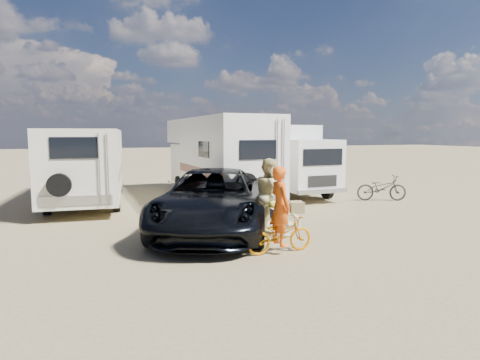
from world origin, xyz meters
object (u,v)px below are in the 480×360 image
object	(u,v)px
rv_left	(88,166)
dark_suv	(213,200)
bike_parked	(382,188)
crate	(296,207)
rv_main	(217,159)
cooler	(242,205)
bike_man	(280,235)
rider_woman	(270,202)
rider_man	(280,214)
box_truck	(285,160)
bike_woman	(269,219)

from	to	relation	value
rv_left	dark_suv	distance (m)	7.02
bike_parked	crate	xyz separation A→B (m)	(-4.35, -1.09, -0.32)
rv_main	bike_parked	world-z (taller)	rv_main
bike_parked	cooler	distance (m)	6.08
bike_parked	cooler	world-z (taller)	bike_parked
bike_man	bike_parked	bearing A→B (deg)	-56.42
bike_man	rider_woman	distance (m)	1.41
dark_suv	rider_man	distance (m)	2.64
rider_man	rider_woman	bearing A→B (deg)	-16.48
dark_suv	cooler	xyz separation A→B (m)	(1.63, 2.26, -0.61)
rv_left	rider_man	bearing A→B (deg)	-60.32
rider_man	cooler	distance (m)	4.87
bike_parked	crate	world-z (taller)	bike_parked
rider_man	rv_left	bearing A→B (deg)	22.49
rider_woman	rider_man	bearing A→B (deg)	178.01
bike_parked	cooler	xyz separation A→B (m)	(-6.06, -0.38, -0.27)
box_truck	rider_woman	distance (m)	7.72
rv_left	bike_man	distance (m)	9.66
dark_suv	bike_woman	xyz separation A→B (m)	(1.14, -1.23, -0.35)
rv_main	crate	xyz separation A→B (m)	(1.72, -3.70, -1.46)
bike_woman	bike_parked	world-z (taller)	bike_parked
rv_left	crate	bearing A→B (deg)	-30.62
rv_left	bike_woman	size ratio (longest dim) A/B	4.69
bike_woman	cooler	size ratio (longest dim) A/B	2.83
rv_left	rider_woman	xyz separation A→B (m)	(4.49, -7.37, -0.47)
dark_suv	bike_parked	size ratio (longest dim) A/B	3.14
rv_main	bike_parked	xyz separation A→B (m)	(6.07, -2.62, -1.14)
rv_main	box_truck	size ratio (longest dim) A/B	1.36
rv_left	rider_man	world-z (taller)	rv_left
rv_main	dark_suv	bearing A→B (deg)	-109.84
rider_man	cooler	xyz separation A→B (m)	(0.78, 4.77, -0.65)
rv_left	rider_woman	distance (m)	8.64
bike_woman	crate	xyz separation A→B (m)	(2.19, 2.79, -0.31)
bike_woman	bike_parked	xyz separation A→B (m)	(6.54, 3.87, 0.01)
bike_parked	rider_woman	bearing A→B (deg)	142.01
rider_man	rider_woman	distance (m)	1.31
bike_woman	cooler	world-z (taller)	bike_woman
dark_suv	rider_man	xyz separation A→B (m)	(0.85, -2.50, 0.04)
rv_main	rv_left	size ratio (longest dim) A/B	1.04
box_truck	bike_woman	xyz separation A→B (m)	(-3.68, -6.76, -1.01)
box_truck	rider_man	distance (m)	8.99
rider_woman	cooler	world-z (taller)	rider_woman
bike_man	bike_parked	distance (m)	8.56
box_truck	cooler	world-z (taller)	box_truck
rv_left	dark_suv	size ratio (longest dim) A/B	1.27
rv_main	bike_woman	bearing A→B (deg)	-96.92
dark_suv	bike_parked	bearing A→B (deg)	41.45
bike_parked	cooler	bearing A→B (deg)	115.01
bike_man	bike_woman	distance (m)	1.31
bike_man	dark_suv	bearing A→B (deg)	15.34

